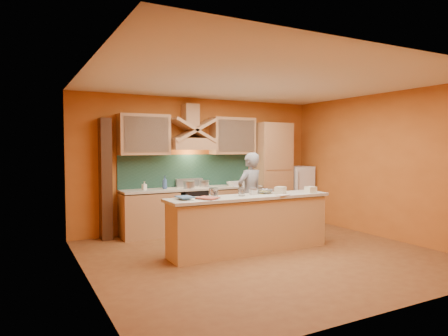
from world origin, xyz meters
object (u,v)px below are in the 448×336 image
person (250,195)px  kitchen_scale (253,192)px  mixing_bowl (264,191)px  fridge (297,193)px  stove (194,210)px

person → kitchen_scale: 0.98m
kitchen_scale → mixing_bowl: 0.29m
mixing_bowl → fridge: bearing=39.6°
stove → mixing_bowl: mixing_bowl is taller
stove → mixing_bowl: size_ratio=2.99×
mixing_bowl → kitchen_scale: bearing=-164.8°
stove → person: 1.29m
person → mixing_bowl: size_ratio=5.49×
stove → mixing_bowl: (0.60, -1.74, 0.53)m
stove → person: person is taller
mixing_bowl → person: bearing=76.9°
person → mixing_bowl: (-0.18, -0.78, 0.16)m
person → kitchen_scale: (-0.46, -0.85, 0.17)m
fridge → kitchen_scale: size_ratio=12.15×
stove → kitchen_scale: 1.92m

